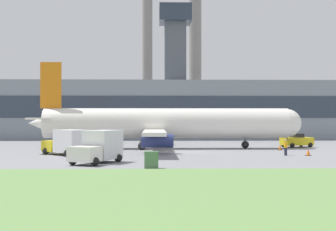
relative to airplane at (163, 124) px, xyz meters
name	(u,v)px	position (x,y,z in m)	size (l,w,h in m)	color
ground_plane	(186,152)	(2.47, -5.98, -3.08)	(400.00, 400.00, 0.00)	gray
grass_strip	(259,229)	(2.47, -42.48, -3.05)	(240.00, 37.00, 0.06)	#668E4C
terminal_building	(174,109)	(2.48, 28.10, 2.51)	(83.65, 11.01, 24.46)	gray
smokestack_left	(147,52)	(-2.87, 55.32, 16.74)	(2.79, 2.79, 39.40)	gray
smokestack_right	(195,42)	(9.09, 59.09, 19.89)	(3.50, 3.50, 45.66)	gray
airplane	(163,124)	(0.00, 0.00, 0.00)	(33.76, 31.51, 10.65)	white
pushback_tug	(297,141)	(17.40, 2.40, -2.28)	(4.26, 3.37, 1.77)	yellow
baggage_truck	(99,147)	(-5.61, -18.90, -1.77)	(4.17, 5.65, 2.71)	white
fuel_truck	(68,143)	(-9.71, -10.48, -1.82)	(5.59, 5.75, 2.58)	yellow
ground_crew_person	(286,147)	(12.11, -11.29, -2.25)	(0.49, 0.49, 1.62)	#23283D
traffic_cone_near_nose	(308,153)	(14.32, -11.51, -2.78)	(0.60, 0.60, 0.66)	black
traffic_cone_wingtip	(280,147)	(13.67, -3.39, -2.74)	(0.46, 0.46, 0.73)	black
utility_cabinet	(151,160)	(-1.23, -23.09, -2.46)	(1.03, 0.58, 1.25)	#4C724C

